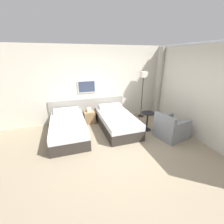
{
  "coord_description": "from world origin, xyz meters",
  "views": [
    {
      "loc": [
        -1.33,
        -3.08,
        2.36
      ],
      "look_at": [
        0.06,
        1.19,
        0.65
      ],
      "focal_mm": 24.0,
      "sensor_mm": 36.0,
      "label": 1
    }
  ],
  "objects": [
    {
      "name": "ground_plane",
      "position": [
        0.0,
        0.0,
        0.0
      ],
      "size": [
        16.0,
        16.0,
        0.0
      ],
      "primitive_type": "plane",
      "color": "gray"
    },
    {
      "name": "wall_window",
      "position": [
        2.33,
        0.01,
        1.34
      ],
      "size": [
        0.21,
        4.8,
        2.7
      ],
      "color": "white",
      "rests_on": "ground_plane"
    },
    {
      "name": "armchair",
      "position": [
        1.62,
        0.21,
        0.27
      ],
      "size": [
        0.97,
        0.88,
        0.79
      ],
      "rotation": [
        0.0,
        0.0,
        1.77
      ],
      "color": "gray",
      "rests_on": "ground_plane"
    },
    {
      "name": "wall_headboard",
      "position": [
        -0.03,
        2.32,
        1.3
      ],
      "size": [
        10.0,
        0.1,
        2.7
      ],
      "color": "beige",
      "rests_on": "ground_plane"
    },
    {
      "name": "side_table",
      "position": [
        1.18,
        0.86,
        0.42
      ],
      "size": [
        0.43,
        0.43,
        0.61
      ],
      "color": "black",
      "rests_on": "ground_plane"
    },
    {
      "name": "nightstand",
      "position": [
        -0.54,
        2.04,
        0.23
      ],
      "size": [
        0.38,
        0.36,
        0.58
      ],
      "color": "#9E7A51",
      "rests_on": "ground_plane"
    },
    {
      "name": "floor_lamp",
      "position": [
        1.56,
        1.98,
        1.5
      ],
      "size": [
        0.24,
        0.24,
        1.8
      ],
      "color": "black",
      "rests_on": "ground_plane"
    },
    {
      "name": "bed_near_window",
      "position": [
        0.25,
        1.26,
        0.26
      ],
      "size": [
        1.02,
        2.02,
        0.63
      ],
      "color": "#332D28",
      "rests_on": "ground_plane"
    },
    {
      "name": "bed_near_door",
      "position": [
        -1.33,
        1.26,
        0.26
      ],
      "size": [
        1.02,
        2.02,
        0.63
      ],
      "color": "#332D28",
      "rests_on": "ground_plane"
    }
  ]
}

